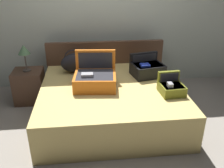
{
  "coord_description": "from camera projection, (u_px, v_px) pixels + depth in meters",
  "views": [
    {
      "loc": [
        -0.31,
        -2.57,
        1.93
      ],
      "look_at": [
        0.0,
        0.27,
        0.58
      ],
      "focal_mm": 39.61,
      "sensor_mm": 36.0,
      "label": 1
    }
  ],
  "objects": [
    {
      "name": "hard_case_medium",
      "position": [
        147.0,
        69.0,
        3.61
      ],
      "size": [
        0.5,
        0.44,
        0.31
      ],
      "rotation": [
        0.0,
        0.0,
        0.21
      ],
      "color": "black",
      "rests_on": "bed"
    },
    {
      "name": "duffel_bag",
      "position": [
        78.0,
        62.0,
        3.74
      ],
      "size": [
        0.56,
        0.35,
        0.36
      ],
      "rotation": [
        0.0,
        0.0,
        0.22
      ],
      "color": "black",
      "rests_on": "bed"
    },
    {
      "name": "back_wall",
      "position": [
        103.0,
        10.0,
        4.09
      ],
      "size": [
        8.0,
        0.1,
        2.6
      ],
      "primitive_type": "cube",
      "color": "#B7C1B2",
      "rests_on": "ground"
    },
    {
      "name": "ground_plane",
      "position": [
        114.0,
        134.0,
        3.16
      ],
      "size": [
        12.0,
        12.0,
        0.0
      ],
      "primitive_type": "plane",
      "color": "gray"
    },
    {
      "name": "hard_case_large",
      "position": [
        95.0,
        78.0,
        3.27
      ],
      "size": [
        0.58,
        0.53,
        0.45
      ],
      "rotation": [
        0.0,
        0.0,
        -0.09
      ],
      "color": "#D16619",
      "rests_on": "bed"
    },
    {
      "name": "bed",
      "position": [
        111.0,
        102.0,
        3.42
      ],
      "size": [
        1.87,
        1.74,
        0.48
      ],
      "primitive_type": "cube",
      "color": "tan",
      "rests_on": "ground"
    },
    {
      "name": "hard_case_small",
      "position": [
        171.0,
        87.0,
        3.11
      ],
      "size": [
        0.3,
        0.32,
        0.25
      ],
      "rotation": [
        0.0,
        0.0,
        0.07
      ],
      "color": "olive",
      "rests_on": "bed"
    },
    {
      "name": "table_lamp",
      "position": [
        24.0,
        51.0,
        3.61
      ],
      "size": [
        0.18,
        0.18,
        0.4
      ],
      "color": "#3F3833",
      "rests_on": "nightstand"
    },
    {
      "name": "nightstand",
      "position": [
        29.0,
        86.0,
        3.85
      ],
      "size": [
        0.44,
        0.4,
        0.51
      ],
      "primitive_type": "cube",
      "color": "#4C3323",
      "rests_on": "ground"
    },
    {
      "name": "headboard",
      "position": [
        105.0,
        66.0,
        4.16
      ],
      "size": [
        1.91,
        0.08,
        0.85
      ],
      "primitive_type": "cube",
      "color": "#4C3323",
      "rests_on": "ground"
    }
  ]
}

